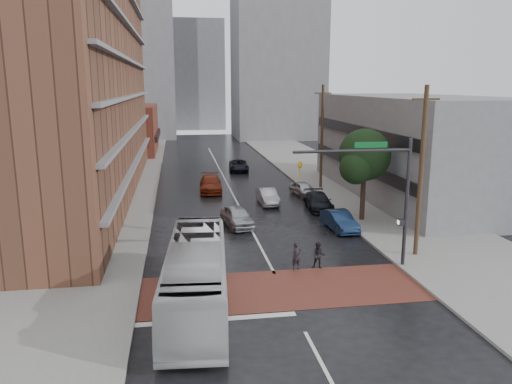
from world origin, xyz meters
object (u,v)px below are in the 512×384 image
object	(u,v)px
transit_bus	(196,276)
car_travel_c	(211,184)
car_parked_far	(303,189)
car_parked_near	(339,221)
pedestrian_b	(319,255)
car_parked_mid	(319,201)
car_travel_a	(237,217)
car_travel_b	(268,197)
suv_travel	(239,165)
pedestrian_a	(297,256)

from	to	relation	value
transit_bus	car_travel_c	world-z (taller)	transit_bus
transit_bus	car_parked_far	distance (m)	24.45
transit_bus	car_parked_near	size ratio (longest dim) A/B	2.71
pedestrian_b	car_parked_mid	size ratio (longest dim) A/B	0.33
car_parked_mid	car_parked_far	bearing A→B (deg)	94.40
car_parked_near	car_travel_a	bearing A→B (deg)	159.13
car_parked_mid	pedestrian_b	bearing A→B (deg)	-101.62
car_travel_b	suv_travel	distance (m)	16.99
pedestrian_b	suv_travel	size ratio (longest dim) A/B	0.32
pedestrian_b	car_travel_b	distance (m)	15.41
car_travel_c	suv_travel	size ratio (longest dim) A/B	1.09
car_travel_a	car_parked_near	distance (m)	7.26
transit_bus	car_parked_mid	xyz separation A→B (m)	(10.61, 17.00, -0.88)
car_travel_a	car_travel_c	world-z (taller)	car_travel_c
car_parked_mid	suv_travel	bearing A→B (deg)	106.51
car_travel_a	suv_travel	size ratio (longest dim) A/B	0.90
car_travel_b	car_parked_mid	distance (m)	4.49
transit_bus	car_travel_c	xyz separation A→B (m)	(2.36, 25.28, -0.81)
car_travel_b	car_travel_c	distance (m)	7.37
pedestrian_a	car_parked_near	world-z (taller)	pedestrian_a
car_travel_a	suv_travel	distance (m)	23.55
car_travel_b	pedestrian_b	bearing A→B (deg)	-91.47
pedestrian_a	car_travel_b	world-z (taller)	pedestrian_a
transit_bus	car_travel_a	xyz separation A→B (m)	(3.43, 13.04, -0.83)
car_travel_a	car_parked_mid	world-z (taller)	car_travel_a
transit_bus	car_travel_c	size ratio (longest dim) A/B	2.18
transit_bus	car_parked_near	xyz separation A→B (m)	(10.39, 11.00, -0.87)
car_travel_a	suv_travel	bearing A→B (deg)	72.81
car_travel_b	car_parked_mid	size ratio (longest dim) A/B	0.87
car_parked_near	car_parked_far	world-z (taller)	car_parked_near
pedestrian_b	car_travel_b	world-z (taller)	pedestrian_b
pedestrian_b	car_parked_far	size ratio (longest dim) A/B	0.39
pedestrian_a	car_parked_far	bearing A→B (deg)	58.79
car_travel_a	car_travel_b	xyz separation A→B (m)	(3.40, 6.37, -0.07)
car_parked_far	car_travel_a	bearing A→B (deg)	-138.83
pedestrian_b	car_parked_near	size ratio (longest dim) A/B	0.36
car_parked_mid	car_parked_far	size ratio (longest dim) A/B	1.20
car_travel_a	car_parked_far	world-z (taller)	car_travel_a
car_parked_far	car_travel_c	bearing A→B (deg)	148.25
transit_bus	car_parked_far	xyz separation A→B (m)	(10.61, 22.01, -0.90)
car_travel_a	car_parked_near	bearing A→B (deg)	-26.16
car_travel_c	car_parked_far	distance (m)	8.86
pedestrian_b	car_travel_a	xyz separation A→B (m)	(-3.45, 9.04, -0.02)
car_travel_c	suv_travel	distance (m)	11.85
pedestrian_a	car_parked_near	xyz separation A→B (m)	(4.77, 7.00, -0.11)
transit_bus	suv_travel	xyz separation A→B (m)	(6.44, 36.40, -0.90)
transit_bus	pedestrian_b	xyz separation A→B (m)	(6.87, 4.00, -0.80)
car_travel_c	pedestrian_b	bearing A→B (deg)	-75.75
car_parked_near	car_parked_far	bearing A→B (deg)	84.37
pedestrian_a	car_travel_c	world-z (taller)	pedestrian_a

